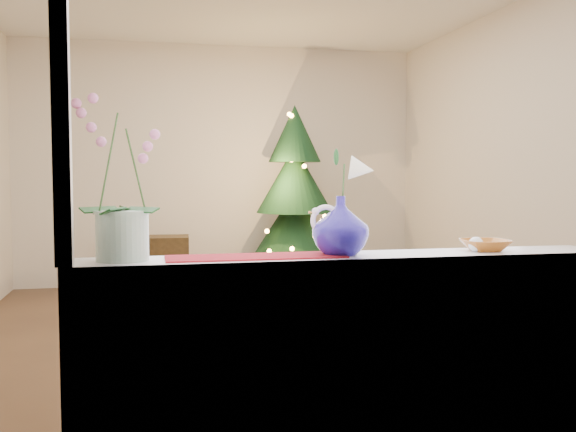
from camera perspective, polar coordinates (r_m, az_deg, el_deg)
name	(u,v)px	position (r m, az deg, el deg)	size (l,w,h in m)	color
ground	(256,335)	(5.05, -2.88, -10.54)	(5.00, 5.00, 0.00)	#3E2819
wall_back	(220,165)	(7.37, -6.03, 4.54)	(4.50, 0.10, 2.70)	beige
wall_front	(360,146)	(2.46, 6.42, 6.17)	(4.50, 0.10, 2.70)	beige
wall_right	(522,162)	(5.70, 20.08, 4.57)	(0.10, 5.00, 2.70)	beige
window_apron	(355,378)	(2.62, 5.99, -14.17)	(2.20, 0.08, 0.88)	white
windowsill	(349,260)	(2.60, 5.44, -3.89)	(2.20, 0.26, 0.04)	white
window_frame	(358,54)	(2.53, 6.26, 14.10)	(2.22, 0.06, 1.60)	white
runner	(256,257)	(2.51, -2.87, -3.63)	(0.70, 0.20, 0.01)	maroon
orchid_pot	(121,178)	(2.48, -14.60, 3.32)	(0.21, 0.21, 0.62)	silver
swan	(337,231)	(2.58, 4.38, -1.36)	(0.23, 0.10, 0.19)	white
blue_vase	(341,221)	(2.58, 4.69, -0.46)	(0.26, 0.26, 0.27)	navy
lily	(341,162)	(2.57, 4.72, 4.85)	(0.15, 0.09, 0.20)	white
paperweight	(476,244)	(2.79, 16.37, -2.44)	(0.06, 0.06, 0.06)	silver
amber_dish	(485,246)	(2.84, 17.12, -2.56)	(0.17, 0.17, 0.04)	#94511A
xmas_tree	(295,198)	(6.89, 0.60, 1.62)	(1.08, 1.08, 1.98)	black
side_table	(150,265)	(6.80, -12.20, -4.32)	(0.80, 0.40, 0.60)	black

